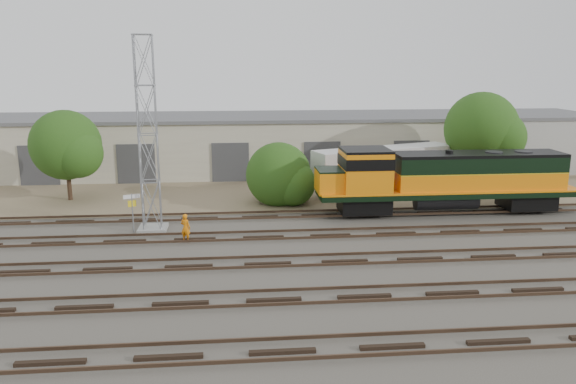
{
  "coord_description": "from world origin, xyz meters",
  "views": [
    {
      "loc": [
        -5.5,
        -30.11,
        10.11
      ],
      "look_at": [
        -2.31,
        4.0,
        2.2
      ],
      "focal_mm": 35.0,
      "sensor_mm": 36.0,
      "label": 1
    }
  ],
  "objects": [
    {
      "name": "semi_trailer",
      "position": [
        6.36,
        12.56,
        2.29
      ],
      "size": [
        11.94,
        6.13,
        3.64
      ],
      "rotation": [
        0.0,
        0.0,
        0.34
      ],
      "color": "silver",
      "rests_on": "ground"
    },
    {
      "name": "locomotive",
      "position": [
        8.46,
        6.0,
        2.45
      ],
      "size": [
        17.82,
        3.13,
        4.28
      ],
      "color": "black",
      "rests_on": "tracks"
    },
    {
      "name": "tree_mid",
      "position": [
        -2.19,
        9.83,
        1.99
      ],
      "size": [
        5.02,
        4.78,
        4.78
      ],
      "color": "#382619",
      "rests_on": "ground"
    },
    {
      "name": "dirt_strip",
      "position": [
        0.0,
        15.0,
        0.01
      ],
      "size": [
        80.0,
        16.0,
        0.02
      ],
      "primitive_type": "cube",
      "color": "#726047",
      "rests_on": "ground"
    },
    {
      "name": "signal_tower",
      "position": [
        -10.73,
        3.91,
        5.69
      ],
      "size": [
        1.72,
        1.72,
        11.7
      ],
      "rotation": [
        0.0,
        0.0,
        0.09
      ],
      "color": "gray",
      "rests_on": "ground"
    },
    {
      "name": "warehouse",
      "position": [
        0.04,
        22.98,
        2.65
      ],
      "size": [
        58.4,
        10.4,
        5.3
      ],
      "color": "beige",
      "rests_on": "ground"
    },
    {
      "name": "tree_east",
      "position": [
        14.39,
        12.89,
        4.81
      ],
      "size": [
        6.14,
        5.84,
        7.89
      ],
      "color": "#382619",
      "rests_on": "ground"
    },
    {
      "name": "ground",
      "position": [
        0.0,
        0.0,
        0.0
      ],
      "size": [
        140.0,
        140.0,
        0.0
      ],
      "primitive_type": "plane",
      "color": "#47423A",
      "rests_on": "ground"
    },
    {
      "name": "dumpster_blue",
      "position": [
        14.45,
        18.12,
        0.75
      ],
      "size": [
        2.01,
        1.95,
        1.5
      ],
      "primitive_type": "cube",
      "rotation": [
        0.0,
        0.0,
        0.34
      ],
      "color": "#151590",
      "rests_on": "ground"
    },
    {
      "name": "tree_west",
      "position": [
        -17.77,
        12.17,
        4.05
      ],
      "size": [
        5.43,
        5.18,
        6.77
      ],
      "color": "#382619",
      "rests_on": "ground"
    },
    {
      "name": "sign_post",
      "position": [
        -11.83,
        3.45,
        1.69
      ],
      "size": [
        0.93,
        0.41,
        2.42
      ],
      "color": "gray",
      "rests_on": "ground"
    },
    {
      "name": "tracks",
      "position": [
        0.0,
        -3.0,
        0.08
      ],
      "size": [
        80.0,
        20.4,
        0.28
      ],
      "color": "black",
      "rests_on": "ground"
    },
    {
      "name": "worker",
      "position": [
        -8.49,
        1.32,
        0.83
      ],
      "size": [
        0.72,
        0.63,
        1.66
      ],
      "primitive_type": "imported",
      "rotation": [
        0.0,
        0.0,
        2.67
      ],
      "color": "orange",
      "rests_on": "ground"
    }
  ]
}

